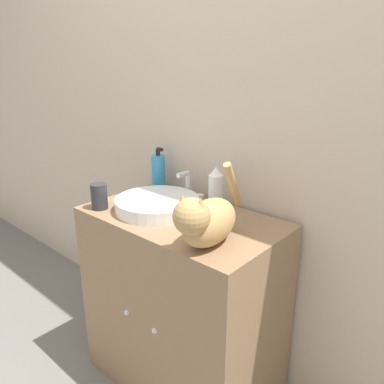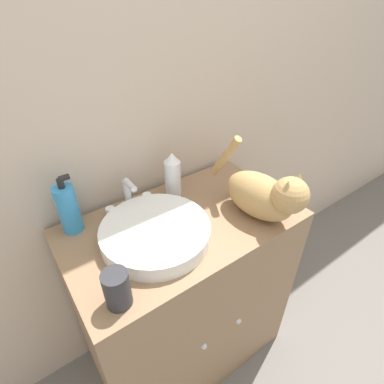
# 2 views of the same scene
# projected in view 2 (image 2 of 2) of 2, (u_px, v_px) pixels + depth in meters

# --- Properties ---
(wall_back) EXTENTS (6.00, 0.05, 2.50)m
(wall_back) POSITION_uv_depth(u_px,v_px,m) (132.00, 71.00, 0.95)
(wall_back) COLOR #C6B29E
(wall_back) RESTS_ON ground_plane
(vanity_cabinet) EXTENTS (0.81, 0.48, 0.81)m
(vanity_cabinet) POSITION_uv_depth(u_px,v_px,m) (185.00, 295.00, 1.26)
(vanity_cabinet) COLOR #8C6B4C
(vanity_cabinet) RESTS_ON ground_plane
(sink_basin) EXTENTS (0.35, 0.35, 0.05)m
(sink_basin) POSITION_uv_depth(u_px,v_px,m) (156.00, 232.00, 0.94)
(sink_basin) COLOR white
(sink_basin) RESTS_ON vanity_cabinet
(faucet) EXTENTS (0.17, 0.08, 0.13)m
(faucet) POSITION_uv_depth(u_px,v_px,m) (129.00, 197.00, 1.05)
(faucet) COLOR silver
(faucet) RESTS_ON vanity_cabinet
(cat) EXTENTS (0.17, 0.39, 0.26)m
(cat) POSITION_uv_depth(u_px,v_px,m) (265.00, 194.00, 0.99)
(cat) COLOR tan
(cat) RESTS_ON vanity_cabinet
(soap_bottle) EXTENTS (0.07, 0.07, 0.21)m
(soap_bottle) POSITION_uv_depth(u_px,v_px,m) (68.00, 209.00, 0.94)
(soap_bottle) COLOR #338CCC
(soap_bottle) RESTS_ON vanity_cabinet
(spray_bottle) EXTENTS (0.06, 0.06, 0.18)m
(spray_bottle) POSITION_uv_depth(u_px,v_px,m) (173.00, 176.00, 1.10)
(spray_bottle) COLOR silver
(spray_bottle) RESTS_ON vanity_cabinet
(cup) EXTENTS (0.07, 0.07, 0.11)m
(cup) POSITION_uv_depth(u_px,v_px,m) (117.00, 289.00, 0.74)
(cup) COLOR #2D2D33
(cup) RESTS_ON vanity_cabinet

